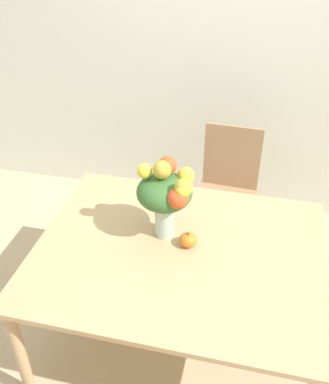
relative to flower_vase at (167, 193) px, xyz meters
name	(u,v)px	position (x,y,z in m)	size (l,w,h in m)	color
ground_plane	(177,338)	(0.09, -0.11, -1.00)	(12.00, 12.00, 0.00)	tan
wall_back	(225,43)	(0.09, 1.44, 0.35)	(8.00, 0.06, 2.70)	silver
dining_table	(178,260)	(0.09, -0.11, -0.35)	(1.50, 1.20, 0.72)	tan
flower_vase	(167,193)	(0.00, 0.00, 0.00)	(0.30, 0.29, 0.46)	#B2CCBC
pumpkin	(188,240)	(0.13, -0.06, -0.24)	(0.09, 0.09, 0.09)	orange
dining_chair_near_window	(227,192)	(0.24, 0.83, -0.51)	(0.44, 0.44, 0.94)	#9E7A56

